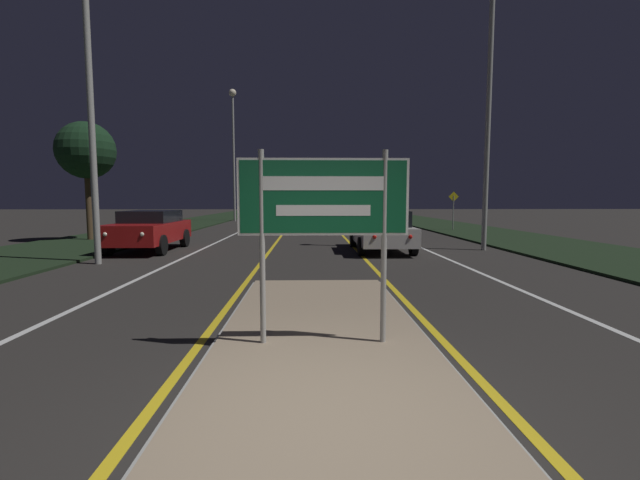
{
  "coord_description": "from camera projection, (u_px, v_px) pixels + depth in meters",
  "views": [
    {
      "loc": [
        -0.18,
        -3.19,
        1.87
      ],
      "look_at": [
        0.0,
        3.48,
        1.23
      ],
      "focal_mm": 24.0,
      "sensor_mm": 36.0,
      "label": 1
    }
  ],
  "objects": [
    {
      "name": "edge_line_white_right",
      "position": [
        419.0,
        228.0,
        28.43
      ],
      "size": [
        0.1,
        70.0,
        0.01
      ],
      "color": "silver",
      "rests_on": "ground_plane"
    },
    {
      "name": "median_island",
      "position": [
        323.0,
        346.0,
        5.33
      ],
      "size": [
        2.81,
        8.31,
        0.1
      ],
      "color": "#999993",
      "rests_on": "ground_plane"
    },
    {
      "name": "warning_sign",
      "position": [
        453.0,
        207.0,
        25.46
      ],
      "size": [
        0.6,
        0.06,
        2.26
      ],
      "color": "#9E9E99",
      "rests_on": "verge_right"
    },
    {
      "name": "car_approaching_1",
      "position": [
        272.0,
        218.0,
        25.29
      ],
      "size": [
        1.95,
        4.7,
        1.45
      ],
      "color": "silver",
      "rests_on": "ground_plane"
    },
    {
      "name": "car_approaching_0",
      "position": [
        150.0,
        229.0,
        15.61
      ],
      "size": [
        2.0,
        4.38,
        1.46
      ],
      "color": "maroon",
      "rests_on": "ground_plane"
    },
    {
      "name": "highway_sign",
      "position": [
        323.0,
        206.0,
        5.16
      ],
      "size": [
        2.07,
        0.07,
        2.36
      ],
      "color": "#9E9E99",
      "rests_on": "median_island"
    },
    {
      "name": "edge_line_white_left",
      "position": [
        202.0,
        228.0,
        28.05
      ],
      "size": [
        0.1,
        70.0,
        0.01
      ],
      "color": "silver",
      "rests_on": "ground_plane"
    },
    {
      "name": "centre_line_yellow_right",
      "position": [
        335.0,
        228.0,
        28.28
      ],
      "size": [
        0.12,
        70.0,
        0.01
      ],
      "color": "gold",
      "rests_on": "ground_plane"
    },
    {
      "name": "car_receding_2",
      "position": [
        374.0,
        212.0,
        37.62
      ],
      "size": [
        1.87,
        4.47,
        1.51
      ],
      "color": "black",
      "rests_on": "ground_plane"
    },
    {
      "name": "verge_right",
      "position": [
        484.0,
        233.0,
        23.51
      ],
      "size": [
        5.0,
        100.0,
        0.08
      ],
      "color": "black",
      "rests_on": "ground_plane"
    },
    {
      "name": "streetlight_right_near",
      "position": [
        490.0,
        75.0,
        15.27
      ],
      "size": [
        0.47,
        0.47,
        10.48
      ],
      "color": "#9E9E99",
      "rests_on": "ground_plane"
    },
    {
      "name": "streetlight_left_near",
      "position": [
        86.0,
        10.0,
        11.77
      ],
      "size": [
        0.58,
        0.58,
        10.66
      ],
      "color": "#9E9E99",
      "rests_on": "ground_plane"
    },
    {
      "name": "car_approaching_2",
      "position": [
        280.0,
        213.0,
        34.7
      ],
      "size": [
        2.01,
        4.47,
        1.52
      ],
      "color": "silver",
      "rests_on": "ground_plane"
    },
    {
      "name": "car_receding_0",
      "position": [
        381.0,
        230.0,
        15.47
      ],
      "size": [
        1.97,
        4.38,
        1.47
      ],
      "color": "silver",
      "rests_on": "ground_plane"
    },
    {
      "name": "car_receding_1",
      "position": [
        355.0,
        219.0,
        25.03
      ],
      "size": [
        1.9,
        4.42,
        1.37
      ],
      "color": "navy",
      "rests_on": "ground_plane"
    },
    {
      "name": "verge_left",
      "position": [
        136.0,
        234.0,
        23.01
      ],
      "size": [
        5.0,
        100.0,
        0.08
      ],
      "color": "black",
      "rests_on": "ground_plane"
    },
    {
      "name": "streetlight_left_far",
      "position": [
        233.0,
        132.0,
        36.39
      ],
      "size": [
        0.62,
        0.62,
        11.17
      ],
      "color": "#9E9E99",
      "rests_on": "ground_plane"
    },
    {
      "name": "centre_line_yellow_left",
      "position": [
        287.0,
        228.0,
        28.2
      ],
      "size": [
        0.12,
        70.0,
        0.01
      ],
      "color": "gold",
      "rests_on": "ground_plane"
    },
    {
      "name": "lane_line_white_right",
      "position": [
        375.0,
        228.0,
        28.35
      ],
      "size": [
        0.12,
        70.0,
        0.01
      ],
      "color": "silver",
      "rests_on": "ground_plane"
    },
    {
      "name": "ground_plane",
      "position": [
        332.0,
        438.0,
        3.36
      ],
      "size": [
        160.0,
        160.0,
        0.0
      ],
      "primitive_type": "plane",
      "color": "#282623"
    },
    {
      "name": "roadside_palm_left",
      "position": [
        86.0,
        151.0,
        18.88
      ],
      "size": [
        2.5,
        2.5,
        5.21
      ],
      "color": "#4C3823",
      "rests_on": "verge_left"
    },
    {
      "name": "lane_line_white_left",
      "position": [
        248.0,
        228.0,
        28.13
      ],
      "size": [
        0.12,
        70.0,
        0.01
      ],
      "color": "silver",
      "rests_on": "ground_plane"
    }
  ]
}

